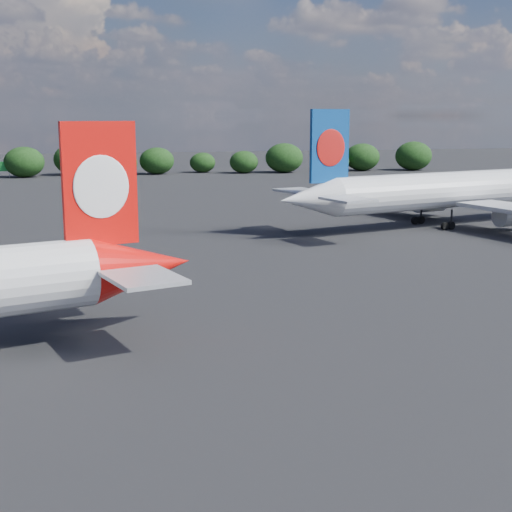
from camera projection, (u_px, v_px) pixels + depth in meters
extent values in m
plane|color=black|center=(46.00, 252.00, 90.00)|extent=(500.00, 500.00, 0.00)
cone|color=red|center=(142.00, 266.00, 56.67)|extent=(9.48, 7.40, 5.21)
cube|color=red|center=(100.00, 184.00, 53.84)|extent=(5.63, 2.16, 9.37)
ellipsoid|color=white|center=(101.00, 187.00, 53.62)|extent=(4.25, 1.47, 4.79)
ellipsoid|color=white|center=(99.00, 186.00, 54.15)|extent=(4.25, 1.47, 4.79)
cube|color=#A9ABB1|center=(143.00, 278.00, 50.70)|extent=(6.29, 7.34, 0.31)
cube|color=#A9ABB1|center=(94.00, 252.00, 60.43)|extent=(6.29, 7.34, 0.31)
cylinder|color=silver|center=(448.00, 190.00, 110.87)|extent=(42.64, 16.65, 5.61)
cone|color=silver|center=(308.00, 199.00, 98.76)|extent=(10.14, 7.78, 5.61)
cube|color=navy|center=(330.00, 146.00, 98.95)|extent=(6.10, 2.17, 10.10)
ellipsoid|color=red|center=(331.00, 148.00, 98.70)|extent=(4.61, 1.46, 5.16)
ellipsoid|color=red|center=(328.00, 148.00, 99.28)|extent=(4.61, 1.46, 5.16)
cube|color=#A9ABB1|center=(348.00, 199.00, 94.41)|extent=(6.65, 7.83, 0.34)
cube|color=#A9ABB1|center=(299.00, 191.00, 105.05)|extent=(6.65, 7.83, 0.34)
cube|color=#A9ABB1|center=(398.00, 192.00, 124.85)|extent=(12.95, 23.58, 0.62)
cylinder|color=#A9ABB1|center=(430.00, 203.00, 121.34)|extent=(6.21, 4.40, 3.03)
cube|color=#A9ABB1|center=(430.00, 198.00, 121.19)|extent=(2.47, 0.98, 1.35)
cylinder|color=black|center=(451.00, 219.00, 107.67)|extent=(0.39, 0.39, 2.81)
cylinder|color=black|center=(451.00, 225.00, 107.88)|extent=(1.32, 0.81, 1.23)
cylinder|color=black|center=(445.00, 226.00, 107.30)|extent=(1.32, 0.81, 1.23)
cylinder|color=black|center=(421.00, 213.00, 113.48)|extent=(0.39, 0.39, 2.81)
cylinder|color=black|center=(421.00, 220.00, 113.68)|extent=(1.32, 0.81, 1.23)
cylinder|color=black|center=(415.00, 220.00, 113.10)|extent=(1.32, 0.81, 1.23)
cylinder|color=gray|center=(9.00, 174.00, 197.09)|extent=(0.20, 0.20, 2.00)
cube|color=gold|center=(110.00, 161.00, 208.43)|extent=(5.00, 0.30, 3.00)
cylinder|color=gray|center=(110.00, 170.00, 208.96)|extent=(0.30, 0.30, 2.50)
ellipsoid|color=black|center=(24.00, 162.00, 198.64)|extent=(11.09, 9.39, 8.53)
ellipsoid|color=black|center=(74.00, 159.00, 206.19)|extent=(11.88, 10.05, 9.14)
ellipsoid|color=black|center=(121.00, 163.00, 203.89)|extent=(9.45, 8.00, 7.27)
ellipsoid|color=black|center=(157.00, 161.00, 209.56)|extent=(10.20, 8.63, 7.85)
ellipsoid|color=black|center=(203.00, 163.00, 216.17)|extent=(7.83, 6.63, 6.03)
ellipsoid|color=black|center=(244.00, 162.00, 213.53)|extent=(8.68, 7.35, 6.68)
ellipsoid|color=black|center=(284.00, 158.00, 215.24)|extent=(11.54, 9.76, 8.87)
ellipsoid|color=black|center=(336.00, 161.00, 219.07)|extent=(8.23, 6.97, 6.33)
ellipsoid|color=black|center=(362.00, 157.00, 222.81)|extent=(11.05, 9.35, 8.50)
ellipsoid|color=black|center=(414.00, 156.00, 224.69)|extent=(11.77, 9.96, 9.06)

